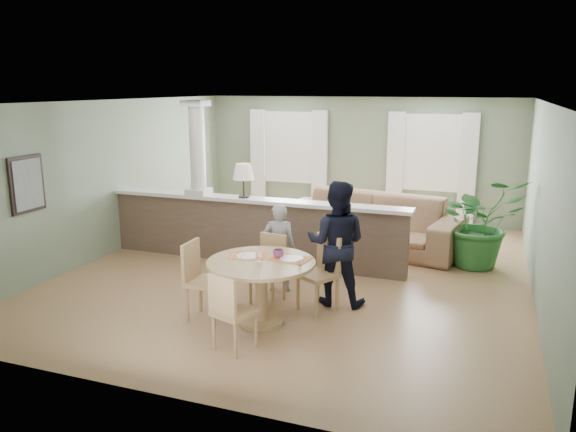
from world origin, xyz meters
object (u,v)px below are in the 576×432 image
at_px(chair_far_boy, 270,265).
at_px(child_person, 279,247).
at_px(sofa, 367,222).
at_px(man_person, 336,243).
at_px(chair_near, 230,309).
at_px(chair_side, 200,277).
at_px(houseplant, 480,222).
at_px(chair_far_man, 322,269).
at_px(dining_table, 262,274).

bearing_deg(chair_far_boy, child_person, 99.03).
height_order(sofa, man_person, man_person).
distance_m(chair_near, child_person, 2.03).
height_order(chair_near, child_person, child_person).
distance_m(chair_side, child_person, 1.42).
bearing_deg(houseplant, man_person, -126.93).
distance_m(sofa, chair_far_man, 3.09).
bearing_deg(man_person, child_person, -17.65).
bearing_deg(chair_near, sofa, -78.45).
relative_size(sofa, child_person, 2.59).
bearing_deg(chair_far_man, man_person, 93.56).
bearing_deg(chair_near, chair_far_boy, -66.00).
relative_size(chair_far_man, chair_side, 0.99).
bearing_deg(chair_far_boy, man_person, 20.15).
height_order(chair_far_boy, man_person, man_person).
height_order(houseplant, dining_table, houseplant).
bearing_deg(dining_table, sofa, 82.22).
bearing_deg(chair_side, chair_near, -135.13).
xyz_separation_m(chair_far_man, chair_side, (-1.37, -0.83, 0.00)).
distance_m(dining_table, chair_side, 0.81).
relative_size(houseplant, dining_table, 1.11).
relative_size(chair_far_man, child_person, 0.77).
bearing_deg(dining_table, chair_far_man, 50.97).
bearing_deg(man_person, chair_near, 63.14).
relative_size(child_person, man_person, 0.76).
bearing_deg(dining_table, chair_side, -171.50).
height_order(chair_far_boy, chair_far_man, chair_far_man).
height_order(chair_side, child_person, child_person).
bearing_deg(man_person, chair_far_boy, 8.96).
distance_m(houseplant, chair_far_boy, 3.74).
bearing_deg(man_person, chair_side, 30.74).
height_order(chair_far_man, child_person, child_person).
bearing_deg(dining_table, houseplant, 53.33).
xyz_separation_m(houseplant, chair_far_man, (-1.91, -2.63, -0.20)).
xyz_separation_m(child_person, man_person, (0.91, -0.20, 0.20)).
distance_m(houseplant, chair_far_man, 3.26).
xyz_separation_m(sofa, houseplant, (1.97, -0.45, 0.26)).
distance_m(dining_table, chair_far_boy, 0.77).
xyz_separation_m(chair_far_man, man_person, (0.12, 0.25, 0.30)).
height_order(chair_far_boy, chair_near, chair_far_boy).
distance_m(chair_near, man_person, 1.99).
xyz_separation_m(dining_table, child_person, (-0.21, 1.16, 0.00)).
bearing_deg(houseplant, sofa, 167.08).
distance_m(chair_far_boy, chair_far_man, 0.76).
distance_m(sofa, dining_table, 3.83).
xyz_separation_m(houseplant, man_person, (-1.79, -2.38, 0.10)).
distance_m(houseplant, dining_table, 4.16).
relative_size(chair_far_boy, chair_near, 1.02).
xyz_separation_m(houseplant, chair_side, (-3.29, -3.46, -0.19)).
bearing_deg(chair_near, chair_far_man, -92.81).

